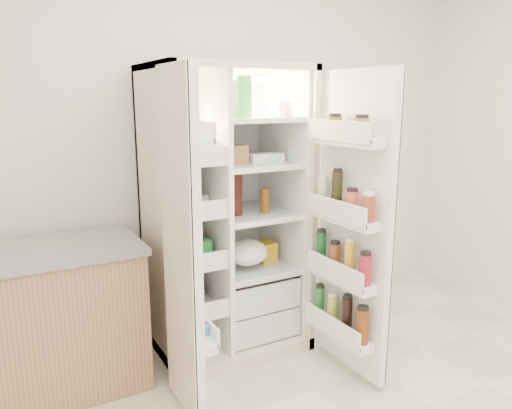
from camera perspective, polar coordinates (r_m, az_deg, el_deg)
wall_back at (r=3.44m, az=-3.58°, el=8.13°), size 4.00×0.02×2.70m
refrigerator at (r=3.16m, az=-3.64°, el=-3.44°), size 0.92×0.70×1.80m
freezer_door at (r=2.39m, az=-8.63°, el=-5.10°), size 0.15×0.40×1.72m
fridge_door at (r=2.80m, az=11.20°, el=-2.94°), size 0.17×0.58×1.72m
kitchen_counter at (r=2.95m, az=-24.54°, el=-12.53°), size 1.14×0.61×0.83m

